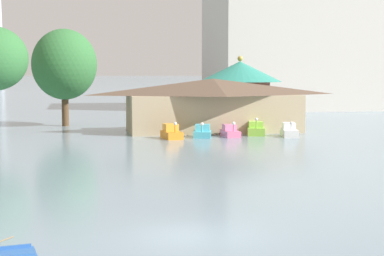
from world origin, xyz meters
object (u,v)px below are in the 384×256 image
background_building_block (297,44)px  pedal_boat_lime (256,130)px  pedal_boat_pink (230,132)px  green_roof_pavilion (240,86)px  boathouse (213,104)px  pedal_boat_orange (171,133)px  pedal_boat_white (289,131)px  pedal_boat_cyan (202,132)px  shoreline_tree_mid (64,65)px

background_building_block → pedal_boat_lime: bearing=-115.4°
pedal_boat_pink → green_roof_pavilion: green_roof_pavilion is taller
pedal_boat_lime → boathouse: boathouse is taller
green_roof_pavilion → pedal_boat_orange: bearing=-120.6°
pedal_boat_white → boathouse: 9.01m
pedal_boat_cyan → boathouse: bearing=171.6°
pedal_boat_white → boathouse: bearing=-125.6°
boathouse → shoreline_tree_mid: bearing=148.7°
pedal_boat_cyan → pedal_boat_lime: (5.50, 0.86, 0.06)m
pedal_boat_white → pedal_boat_orange: bearing=-80.9°
pedal_boat_orange → pedal_boat_cyan: bearing=94.7°
background_building_block → pedal_boat_pink: bearing=-118.1°
boathouse → green_roof_pavilion: (6.89, 14.59, 1.51)m
pedal_boat_pink → background_building_block: size_ratio=0.10×
pedal_boat_cyan → shoreline_tree_mid: size_ratio=0.26×
pedal_boat_white → boathouse: (-6.03, 6.27, 2.34)m
green_roof_pavilion → pedal_boat_pink: bearing=-107.9°
pedal_boat_white → shoreline_tree_mid: size_ratio=0.28×
green_roof_pavilion → pedal_boat_cyan: bearing=-114.6°
pedal_boat_lime → background_building_block: (19.32, 40.64, 10.31)m
pedal_boat_lime → pedal_boat_white: bearing=71.6°
pedal_boat_orange → boathouse: boathouse is taller
pedal_boat_pink → background_building_block: 48.08m
pedal_boat_pink → pedal_boat_orange: bearing=-83.1°
pedal_boat_cyan → background_building_block: size_ratio=0.10×
green_roof_pavilion → shoreline_tree_mid: (-22.02, -5.41, 2.60)m
pedal_boat_orange → pedal_boat_lime: bearing=92.7°
pedal_boat_cyan → pedal_boat_lime: 5.57m
pedal_boat_lime → pedal_boat_cyan: bearing=-66.6°
pedal_boat_lime → pedal_boat_white: (2.76, -1.79, -0.01)m
pedal_boat_orange → pedal_boat_white: pedal_boat_orange is taller
pedal_boat_orange → pedal_boat_cyan: size_ratio=1.04×
pedal_boat_orange → shoreline_tree_mid: (-9.83, 15.19, 6.43)m
pedal_boat_white → shoreline_tree_mid: shoreline_tree_mid is taller
pedal_boat_cyan → background_building_block: bearing=163.3°
pedal_boat_orange → pedal_boat_white: size_ratio=0.98×
pedal_boat_orange → boathouse: size_ratio=0.16×
shoreline_tree_mid → pedal_boat_white: bearing=-36.1°
green_roof_pavilion → background_building_block: (15.71, 21.56, 6.48)m
boathouse → pedal_boat_white: bearing=-46.1°
pedal_boat_orange → background_building_block: (27.89, 42.16, 10.31)m
pedal_boat_cyan → green_roof_pavilion: green_roof_pavilion is taller
pedal_boat_cyan → pedal_boat_orange: bearing=-63.6°
boathouse → background_building_block: background_building_block is taller
pedal_boat_orange → pedal_boat_lime: pedal_boat_lime is taller
green_roof_pavilion → shoreline_tree_mid: shoreline_tree_mid is taller
background_building_block → shoreline_tree_mid: bearing=-144.4°
boathouse → shoreline_tree_mid: shoreline_tree_mid is taller
pedal_boat_cyan → green_roof_pavilion: (9.12, 19.94, 3.89)m
pedal_boat_pink → boathouse: size_ratio=0.16×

